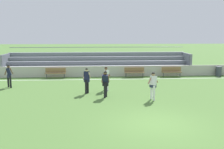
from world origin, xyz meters
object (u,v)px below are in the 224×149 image
at_px(bench_near_bin, 134,71).
at_px(player_dark_overlapping, 87,78).
at_px(trash_bin, 219,71).
at_px(player_dark_trailing_run, 9,74).
at_px(player_white_wide_right, 153,83).
at_px(bench_far_right, 56,72).
at_px(player_white_pressing_high, 106,76).
at_px(bench_far_left, 172,71).
at_px(soccer_ball, 87,91).
at_px(bleacher_stand, 98,62).
at_px(player_dark_on_ball, 105,82).

relative_size(bench_near_bin, player_dark_overlapping, 1.05).
height_order(trash_bin, player_dark_trailing_run, player_dark_trailing_run).
bearing_deg(player_white_wide_right, player_dark_overlapping, 154.61).
relative_size(bench_far_right, player_white_pressing_high, 1.07).
xyz_separation_m(bench_far_right, player_dark_trailing_run, (-2.79, -3.77, 0.47)).
bearing_deg(bench_far_left, soccer_ball, -142.52).
height_order(player_dark_trailing_run, player_white_wide_right, player_white_wide_right).
bearing_deg(player_white_pressing_high, player_dark_trailing_run, 168.40).
height_order(bleacher_stand, soccer_ball, bleacher_stand).
bearing_deg(soccer_ball, bench_near_bin, 54.61).
bearing_deg(player_dark_trailing_run, bench_far_left, 15.78).
xyz_separation_m(trash_bin, player_dark_overlapping, (-12.07, -6.09, 0.57)).
xyz_separation_m(bench_far_right, player_dark_on_ball, (4.20, -7.06, 0.45)).
distance_m(bench_near_bin, player_white_pressing_high, 5.94).
distance_m(bench_far_right, player_white_wide_right, 10.57).
bearing_deg(soccer_ball, trash_bin, 26.08).
distance_m(player_white_pressing_high, soccer_ball, 1.71).
bearing_deg(bleacher_stand, player_dark_on_ball, -87.83).
distance_m(bench_far_right, player_white_pressing_high, 6.79).
xyz_separation_m(bench_far_left, soccer_ball, (-7.57, -5.80, -0.44)).
bearing_deg(player_dark_trailing_run, player_white_pressing_high, -11.60).
bearing_deg(bench_near_bin, player_dark_trailing_run, -159.14).
bearing_deg(player_white_wide_right, bleacher_stand, 106.93).
bearing_deg(bench_far_left, player_dark_overlapping, -141.63).
bearing_deg(player_white_wide_right, soccer_ball, 152.81).
relative_size(player_dark_on_ball, player_dark_trailing_run, 0.98).
height_order(bench_far_right, soccer_ball, bench_far_right).
bearing_deg(player_dark_on_ball, bleacher_stand, 92.17).
height_order(player_dark_on_ball, player_dark_trailing_run, player_dark_trailing_run).
height_order(player_white_pressing_high, player_white_wide_right, player_white_wide_right).
xyz_separation_m(player_white_pressing_high, soccer_ball, (-1.34, -0.58, -0.90)).
bearing_deg(bench_near_bin, player_dark_overlapping, -124.45).
distance_m(bench_far_right, bench_far_left, 10.55).
distance_m(trash_bin, player_dark_trailing_run, 18.28).
distance_m(player_dark_on_ball, player_white_wide_right, 2.94).
bearing_deg(trash_bin, bleacher_stand, 167.57).
relative_size(player_white_pressing_high, player_dark_trailing_run, 1.00).
relative_size(player_dark_overlapping, player_white_wide_right, 1.00).
xyz_separation_m(bench_near_bin, player_dark_overlapping, (-4.10, -5.97, 0.48)).
distance_m(bleacher_stand, player_white_wide_right, 10.95).
bearing_deg(soccer_ball, bench_far_left, 37.48).
xyz_separation_m(player_dark_on_ball, player_dark_trailing_run, (-6.99, 3.29, 0.02)).
distance_m(bench_far_left, player_dark_on_ball, 9.50).
relative_size(trash_bin, player_white_pressing_high, 0.53).
bearing_deg(trash_bin, player_dark_overlapping, -153.23).
height_order(bleacher_stand, player_dark_trailing_run, bleacher_stand).
bearing_deg(player_dark_overlapping, bench_near_bin, 55.55).
relative_size(bench_near_bin, player_white_wide_right, 1.06).
relative_size(bleacher_stand, bench_far_right, 10.09).
bearing_deg(trash_bin, player_dark_trailing_run, -167.73).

